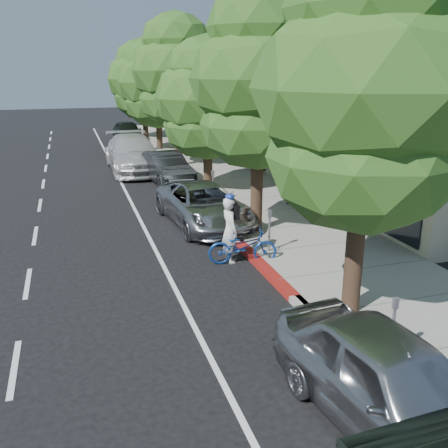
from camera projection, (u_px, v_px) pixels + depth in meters
name	position (u px, v px, depth m)	size (l,w,h in m)	color
ground	(278.00, 284.00, 12.90)	(120.00, 120.00, 0.00)	black
sidewalk	(253.00, 199.00, 20.81)	(4.60, 56.00, 0.15)	gray
curb	(200.00, 204.00, 20.16)	(0.30, 56.00, 0.15)	#9E998E
curb_red_segment	(264.00, 268.00, 13.79)	(0.32, 4.00, 0.15)	maroon
storefront_building	(308.00, 98.00, 30.94)	(10.00, 36.00, 7.00)	beige
street_tree_0	(368.00, 94.00, 9.86)	(4.73, 4.73, 7.85)	black
street_tree_1	(259.00, 82.00, 15.31)	(4.35, 4.35, 7.81)	black
street_tree_2	(207.00, 100.00, 21.03)	(4.49, 4.49, 6.68)	black
street_tree_3	(177.00, 73.00, 26.19)	(4.81, 4.81, 8.12)	black
street_tree_4	(157.00, 83.00, 31.87)	(5.18, 5.18, 7.27)	black
street_tree_5	(143.00, 80.00, 37.31)	(5.43, 5.43, 7.41)	black
cyclist	(230.00, 230.00, 14.15)	(0.69, 0.46, 1.91)	silver
bicycle	(243.00, 246.00, 14.13)	(0.68, 1.95, 1.03)	navy
silver_suv	(204.00, 205.00, 17.55)	(2.37, 5.15, 1.43)	#A2A2A6
dark_sedan	(166.00, 168.00, 23.89)	(1.54, 4.43, 1.46)	black
white_pickup	(133.00, 153.00, 26.62)	(2.61, 6.41, 1.86)	beige
dark_suv_far	(128.00, 132.00, 36.72)	(1.81, 4.50, 1.53)	black
near_car_a	(393.00, 386.00, 7.51)	(1.89, 4.71, 1.60)	#A2A2A6
pedestrian	(293.00, 182.00, 19.66)	(0.84, 0.65, 1.72)	black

